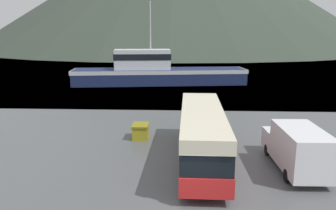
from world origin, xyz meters
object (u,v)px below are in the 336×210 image
Objects in this scene: delivery_van at (297,147)px; fishing_boat at (156,71)px; small_boat at (228,77)px; tour_bus at (202,133)px; storage_bin at (141,131)px.

delivery_van is 32.39m from fishing_boat.
delivery_van is at bearing -6.10° from small_boat.
small_boat is at bearing 109.57° from fishing_boat.
tour_bus is 1.78× the size of delivery_van.
delivery_van is at bearing -10.35° from tour_bus.
fishing_boat is 12.96m from small_boat.
storage_bin is 33.03m from small_boat.
small_boat is (11.49, 5.81, -1.50)m from fishing_boat.
small_boat is at bearing 87.09° from delivery_van.
tour_bus is at bearing 167.49° from delivery_van.
fishing_boat is 16.88× the size of storage_bin.
storage_bin is at bearing -22.95° from small_boat.
delivery_van is 4.04× the size of storage_bin.
delivery_van is 36.49m from small_boat.
fishing_boat reaches higher than small_boat.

